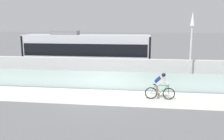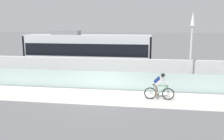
{
  "view_description": "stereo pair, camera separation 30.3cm",
  "coord_description": "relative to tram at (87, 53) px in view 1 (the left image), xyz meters",
  "views": [
    {
      "loc": [
        2.71,
        -14.41,
        4.52
      ],
      "look_at": [
        0.44,
        2.35,
        1.25
      ],
      "focal_mm": 39.61,
      "sensor_mm": 36.0,
      "label": 1
    },
    {
      "loc": [
        3.01,
        -14.37,
        4.52
      ],
      "look_at": [
        0.44,
        2.35,
        1.25
      ],
      "focal_mm": 39.61,
      "sensor_mm": 36.0,
      "label": 2
    }
  ],
  "objects": [
    {
      "name": "ground_plane",
      "position": [
        2.39,
        -6.85,
        -1.89
      ],
      "size": [
        200.0,
        200.0,
        0.0
      ],
      "primitive_type": "plane",
      "color": "slate"
    },
    {
      "name": "bike_path_deck",
      "position": [
        2.39,
        -6.85,
        -1.89
      ],
      "size": [
        32.0,
        3.2,
        0.01
      ],
      "primitive_type": "cube",
      "color": "silver",
      "rests_on": "ground"
    },
    {
      "name": "glass_parapet",
      "position": [
        2.39,
        -5.0,
        -1.28
      ],
      "size": [
        32.0,
        0.05,
        1.23
      ],
      "primitive_type": "cube",
      "color": "#ADC6C1",
      "rests_on": "ground"
    },
    {
      "name": "concrete_barrier_wall",
      "position": [
        2.39,
        -3.2,
        -0.96
      ],
      "size": [
        32.0,
        0.36,
        1.87
      ],
      "primitive_type": "cube",
      "color": "silver",
      "rests_on": "ground"
    },
    {
      "name": "tram_rail_near",
      "position": [
        2.39,
        -0.72,
        -1.89
      ],
      "size": [
        32.0,
        0.08,
        0.01
      ],
      "primitive_type": "cube",
      "color": "#595654",
      "rests_on": "ground"
    },
    {
      "name": "tram_rail_far",
      "position": [
        2.39,
        0.72,
        -1.89
      ],
      "size": [
        32.0,
        0.08,
        0.01
      ],
      "primitive_type": "cube",
      "color": "#595654",
      "rests_on": "ground"
    },
    {
      "name": "tram",
      "position": [
        0.0,
        0.0,
        0.0
      ],
      "size": [
        11.06,
        2.54,
        3.81
      ],
      "color": "silver",
      "rests_on": "ground"
    },
    {
      "name": "cyclist_on_bike",
      "position": [
        6.02,
        -6.85,
        -1.09
      ],
      "size": [
        1.77,
        0.58,
        1.61
      ],
      "color": "black",
      "rests_on": "ground"
    },
    {
      "name": "lamp_post_antenna",
      "position": [
        8.03,
        -4.7,
        1.4
      ],
      "size": [
        0.28,
        0.28,
        5.2
      ],
      "color": "gray",
      "rests_on": "ground"
    }
  ]
}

